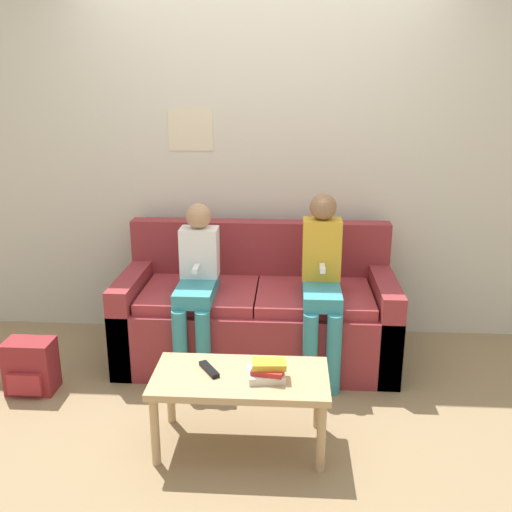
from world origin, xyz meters
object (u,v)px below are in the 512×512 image
object	(u,v)px
coffee_table	(241,384)
backpack	(31,367)
person_right	(322,277)
couch	(257,315)
tv_remote	(209,369)
person_left	(197,281)

from	to	relation	value
coffee_table	backpack	distance (m)	1.40
person_right	backpack	world-z (taller)	person_right
couch	tv_remote	world-z (taller)	couch
person_left	coffee_table	bearing A→B (deg)	-66.88
tv_remote	backpack	size ratio (longest dim) A/B	0.50
person_right	tv_remote	distance (m)	1.02
couch	person_right	bearing A→B (deg)	-24.62
tv_remote	backpack	bearing A→B (deg)	127.34
couch	person_left	size ratio (longest dim) A/B	1.67
person_right	backpack	distance (m)	1.85
couch	person_left	world-z (taller)	person_left
coffee_table	person_left	distance (m)	0.91
person_left	person_right	size ratio (longest dim) A/B	0.94
coffee_table	tv_remote	distance (m)	0.18
coffee_table	person_right	distance (m)	0.97
person_right	tv_remote	xyz separation A→B (m)	(-0.60, -0.79, -0.23)
couch	person_right	world-z (taller)	person_right
person_left	backpack	xyz separation A→B (m)	(-0.97, -0.35, -0.45)
coffee_table	backpack	world-z (taller)	coffee_table
couch	person_right	xyz separation A→B (m)	(0.41, -0.19, 0.34)
couch	coffee_table	bearing A→B (deg)	-91.33
person_left	tv_remote	xyz separation A→B (m)	(0.18, -0.78, -0.20)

